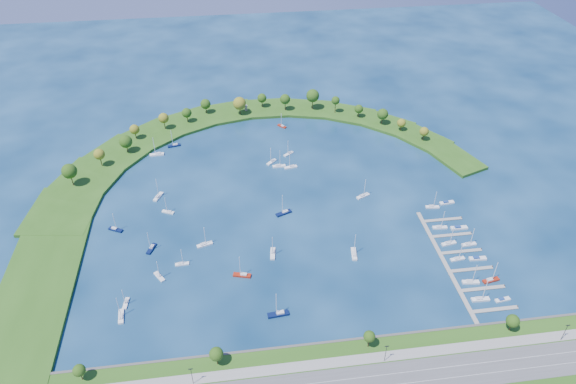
{
  "coord_description": "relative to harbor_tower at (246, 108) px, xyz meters",
  "views": [
    {
      "loc": [
        -27.78,
        -238.81,
        189.7
      ],
      "look_at": [
        5.0,
        5.0,
        4.0
      ],
      "focal_mm": 32.06,
      "sensor_mm": 36.0,
      "label": 1
    }
  ],
  "objects": [
    {
      "name": "breakwater_trees",
      "position": [
        -5.98,
        -27.27,
        6.69
      ],
      "size": [
        239.65,
        95.04,
        16.34
      ],
      "color": "#382314",
      "rests_on": "breakwater"
    },
    {
      "name": "moored_boat_14",
      "position": [
        1.35,
        -198.68,
        -3.21
      ],
      "size": [
        10.19,
        3.67,
        14.68
      ],
      "rotation": [
        0.0,
        0.0,
        3.23
      ],
      "color": "#09143C",
      "rests_on": "ground"
    },
    {
      "name": "docked_boat_10",
      "position": [
        100.65,
        -131.51,
        -3.3
      ],
      "size": [
        8.16,
        3.14,
        11.7
      ],
      "rotation": [
        0.0,
        0.0,
        -0.12
      ],
      "color": "white",
      "rests_on": "ground"
    },
    {
      "name": "moored_boat_11",
      "position": [
        -32.46,
        -146.46,
        -3.27
      ],
      "size": [
        8.92,
        4.82,
        12.63
      ],
      "rotation": [
        0.0,
        0.0,
        0.3
      ],
      "color": "white",
      "rests_on": "ground"
    },
    {
      "name": "ground",
      "position": [
        12.72,
        -115.26,
        -4.2
      ],
      "size": [
        700.0,
        700.0,
        0.0
      ],
      "primitive_type": "plane",
      "color": "#072340",
      "rests_on": "ground"
    },
    {
      "name": "moored_boat_2",
      "position": [
        24.52,
        -63.23,
        -3.31
      ],
      "size": [
        7.49,
        6.27,
        11.31
      ],
      "rotation": [
        0.0,
        0.0,
        3.77
      ],
      "color": "white",
      "rests_on": "ground"
    },
    {
      "name": "breakwater",
      "position": [
        -33.6,
        -66.54,
        -3.21
      ],
      "size": [
        286.74,
        247.64,
        2.0
      ],
      "color": "#295316",
      "rests_on": "ground"
    },
    {
      "name": "moored_boat_1",
      "position": [
        13.23,
        -125.53,
        -3.23
      ],
      "size": [
        9.79,
        5.98,
        13.94
      ],
      "rotation": [
        0.0,
        0.0,
        3.52
      ],
      "color": "#09143C",
      "rests_on": "ground"
    },
    {
      "name": "moored_boat_16",
      "position": [
        -60.58,
        -145.7,
        -3.29
      ],
      "size": [
        5.34,
        8.58,
        12.24
      ],
      "rotation": [
        0.0,
        0.0,
        4.32
      ],
      "color": "#09143C",
      "rests_on": "ground"
    },
    {
      "name": "moored_boat_9",
      "position": [
        3.17,
        -158.11,
        -3.27
      ],
      "size": [
        3.7,
        9.04,
        12.9
      ],
      "rotation": [
        0.0,
        0.0,
        4.57
      ],
      "color": "white",
      "rests_on": "ground"
    },
    {
      "name": "moored_boat_17",
      "position": [
        -81.61,
        -127.35,
        -3.28
      ],
      "size": [
        8.51,
        5.91,
        12.29
      ],
      "rotation": [
        0.0,
        0.0,
        5.81
      ],
      "color": "#09143C",
      "rests_on": "ground"
    },
    {
      "name": "docked_boat_11",
      "position": [
        110.59,
        -128.82,
        -3.54
      ],
      "size": [
        8.99,
        3.19,
        1.8
      ],
      "rotation": [
        0.0,
        0.0,
        0.08
      ],
      "color": "white",
      "rests_on": "ground"
    },
    {
      "name": "moored_boat_5",
      "position": [
        45.56,
        -164.28,
        -3.24
      ],
      "size": [
        3.85,
        9.56,
        13.65
      ],
      "rotation": [
        0.0,
        0.0,
        1.43
      ],
      "color": "white",
      "rests_on": "ground"
    },
    {
      "name": "moored_boat_12",
      "position": [
        24.68,
        -25.31,
        -3.32
      ],
      "size": [
        6.46,
        6.85,
        10.82
      ],
      "rotation": [
        0.0,
        0.0,
        2.3
      ],
      "color": "#9A200E",
      "rests_on": "ground"
    },
    {
      "name": "moored_boat_4",
      "position": [
        11.98,
        -71.51,
        -3.3
      ],
      "size": [
        7.36,
        7.19,
        11.82
      ],
      "rotation": [
        0.0,
        0.0,
        3.91
      ],
      "color": "white",
      "rests_on": "ground"
    },
    {
      "name": "moored_boat_3",
      "position": [
        -60.02,
        -100.04,
        -3.26
      ],
      "size": [
        6.02,
        9.05,
        13.0
      ],
      "rotation": [
        0.0,
        0.0,
        1.13
      ],
      "color": "white",
      "rests_on": "ground"
    },
    {
      "name": "moored_boat_18",
      "position": [
        -53.35,
        -115.53,
        -3.33
      ],
      "size": [
        7.53,
        4.87,
        10.78
      ],
      "rotation": [
        0.0,
        0.0,
        2.72
      ],
      "color": "white",
      "rests_on": "ground"
    },
    {
      "name": "docked_boat_2",
      "position": [
        98.24,
        -191.37,
        -3.28
      ],
      "size": [
        8.62,
        3.33,
        12.36
      ],
      "rotation": [
        0.0,
        0.0,
        -0.12
      ],
      "color": "white",
      "rests_on": "ground"
    },
    {
      "name": "moored_boat_6",
      "position": [
        -63.98,
        -52.2,
        -3.23
      ],
      "size": [
        9.66,
        3.22,
        13.99
      ],
      "rotation": [
        0.0,
        0.0,
        3.2
      ],
      "color": "white",
      "rests_on": "ground"
    },
    {
      "name": "moored_boat_13",
      "position": [
        -44.1,
        -159.49,
        -3.33
      ],
      "size": [
        7.2,
        2.36,
        10.45
      ],
      "rotation": [
        0.0,
        0.0,
        0.05
      ],
      "color": "white",
      "rests_on": "ground"
    },
    {
      "name": "docked_boat_5",
      "position": [
        108.69,
        -176.06,
        -3.53
      ],
      "size": [
        9.12,
        3.1,
        1.83
      ],
      "rotation": [
        0.0,
        0.0,
        -0.07
      ],
      "color": "white",
      "rests_on": "ground"
    },
    {
      "name": "moored_boat_7",
      "position": [
        -71.01,
        -190.33,
        -3.28
      ],
      "size": [
        3.12,
        8.69,
        12.52
      ],
      "rotation": [
        0.0,
        0.0,
        1.66
      ],
      "color": "white",
      "rests_on": "ground"
    },
    {
      "name": "moored_boat_0",
      "position": [
        16.17,
        -77.02,
        -3.28
      ],
      "size": [
        8.63,
        2.7,
        12.57
      ],
      "rotation": [
        0.0,
        0.0,
        6.32
      ],
      "color": "white",
      "rests_on": "ground"
    },
    {
      "name": "docked_boat_1",
      "position": [
        108.71,
        -204.21,
        -3.63
      ],
      "size": [
        7.73,
        3.02,
        1.53
      ],
      "rotation": [
        0.0,
        0.0,
        0.12
      ],
      "color": "white",
      "rests_on": "ground"
    },
    {
      "name": "moored_boat_10",
      "position": [
        -69.71,
        -182.43,
        -3.33
      ],
      "size": [
        2.83,
        7.28,
        10.42
      ],
      "rotation": [
        0.0,
        0.0,
        4.59
      ],
      "color": "white",
      "rests_on": "ground"
    },
    {
      "name": "moored_boat_20",
      "position": [
        23.71,
        -79.23,
        -3.28
      ],
      "size": [
        8.83,
        3.76,
        12.57
      ],
      "rotation": [
        0.0,
        0.0,
        3.31
      ],
      "color": "white",
      "rests_on": "ground"
    },
    {
      "name": "docked_boat_8",
      "position": [
        98.24,
        -149.75,
        -3.29
      ],
      "size": [
        8.31,
        2.89,
        11.99
      ],
      "rotation": [
        0.0,
        0.0,
        -0.08
      ],
      "color": "white",
      "rests_on": "ground"
    },
    {
      "name": "moored_boat_8",
      "position": [
        -55.13,
        -167.04,
        -3.3
      ],
      "size": [
        6.25,
        7.95,
        11.79
      ],
      "rotation": [
        0.0,
        0.0,
        5.29
      ],
      "color": "white",
      "rests_on": "ground"
    },
    {
      "name": "moored_boat_15",
      "position": [
        -52.93,
        -42.09,
        -3.27
      ],
      "size": [
        8.98,
        4.25,
        12.74
      ],
      "rotation": [
        0.0,
        0.0,
        3.36
      ],
      "color": "#09143C",
      "rests_on": "ground"
    },
    {
      "name": "docked_boat_3",
      "position": [
        108.73,
        -191.56,
        -3.27
      ],
      "size": [
        8.94,
        3.89,
        12.72
      ],
      "rotation": [
        0.0,
        0.0,
        0.17
      ],
      "color": "#9A200E",
      "rests_on": "ground"
    },
    {
      "name": "harbor_tower",
      "position": [
        0.0,
        0.0,
        0.0
      ],
      "size": [
        2.6,
        2.6,
        4.29
      ],
      "color": "gray",
      "rests_on": "breakwater"
    },
    {
      "name": "docked_boat_4",
      "position": [
        98.25,
        -174.96,
        -3.31
      ],
      "size": [
        7.92,
        3.09,
        11.34
      ],
      "rotation": [
        0.0,
        0.0,
        0.12
      ],
      "color": "white",
      "rests_on": "ground"
    },
    {
      "name": "docked_boat_9",
      "position": [
        108.69,
        -151.58,
        -3.49
      ],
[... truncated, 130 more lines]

